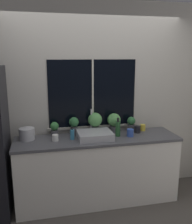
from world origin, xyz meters
name	(u,v)px	position (x,y,z in m)	size (l,w,h in m)	color
ground_plane	(102,211)	(0.00, 0.00, 0.00)	(14.00, 14.00, 0.00)	#4C4742
wall_back	(92,100)	(0.00, 0.62, 1.35)	(8.00, 0.09, 2.70)	#BCB7AD
wall_right	(186,89)	(2.02, 1.50, 1.35)	(0.06, 7.00, 2.70)	#BCB7AD
counter	(98,169)	(0.00, 0.28, 0.46)	(2.17, 0.58, 0.91)	white
sink	(95,135)	(-0.04, 0.26, 0.96)	(0.45, 0.42, 0.35)	#ADADB2
potted_plant_far_left	(55,128)	(-0.55, 0.48, 1.01)	(0.11, 0.11, 0.19)	#4C4C51
potted_plant_left	(74,125)	(-0.28, 0.48, 1.05)	(0.13, 0.13, 0.24)	#4C4C51
potted_plant_center	(95,121)	(0.01, 0.48, 1.09)	(0.20, 0.20, 0.29)	#4C4C51
potted_plant_right	(114,121)	(0.29, 0.48, 1.06)	(0.19, 0.19, 0.27)	#4C4C51
potted_plant_far_right	(131,123)	(0.54, 0.48, 1.02)	(0.12, 0.12, 0.21)	#4C4C51
soap_bottle	(72,134)	(-0.33, 0.28, 0.98)	(0.05, 0.05, 0.17)	teal
bottle_tall	(118,129)	(0.28, 0.29, 1.02)	(0.07, 0.07, 0.25)	#235128
mug_white	(55,138)	(-0.55, 0.27, 0.95)	(0.08, 0.08, 0.08)	white
mug_yellow	(143,128)	(0.71, 0.45, 0.96)	(0.08, 0.08, 0.09)	gold
mug_black	(137,129)	(0.60, 0.37, 0.96)	(0.08, 0.08, 0.10)	black
mug_blue	(130,133)	(0.44, 0.24, 0.96)	(0.09, 0.09, 0.10)	#3351AD
kettle	(27,134)	(-0.91, 0.40, 0.99)	(0.20, 0.20, 0.17)	#B2B2B7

